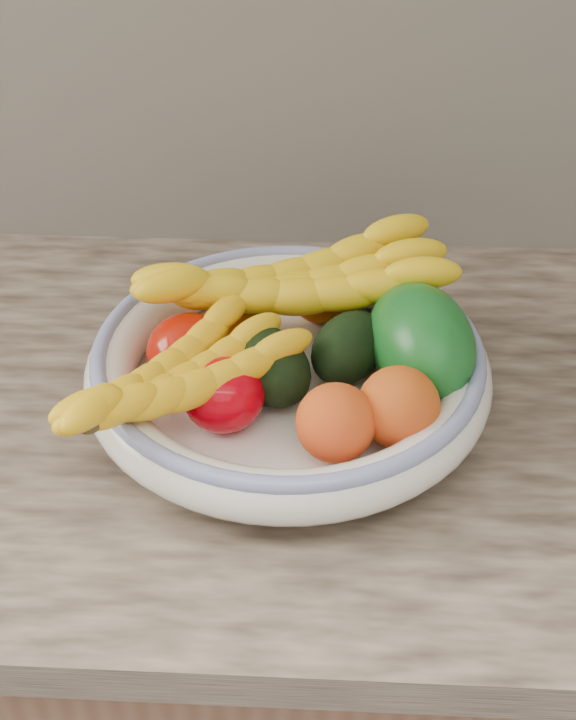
% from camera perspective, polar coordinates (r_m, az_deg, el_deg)
% --- Properties ---
extents(kitchen_counter, '(2.44, 0.66, 1.40)m').
position_cam_1_polar(kitchen_counter, '(1.33, 0.06, -16.41)').
color(kitchen_counter, brown).
rests_on(kitchen_counter, ground).
extents(fruit_bowl, '(0.39, 0.39, 0.08)m').
position_cam_1_polar(fruit_bowl, '(0.96, -0.00, -0.54)').
color(fruit_bowl, silver).
rests_on(fruit_bowl, kitchen_counter).
extents(clementine_back_left, '(0.06, 0.06, 0.05)m').
position_cam_1_polar(clementine_back_left, '(1.03, -2.65, 2.52)').
color(clementine_back_left, '#DC5704').
rests_on(clementine_back_left, fruit_bowl).
extents(clementine_back_right, '(0.06, 0.06, 0.05)m').
position_cam_1_polar(clementine_back_right, '(1.05, 1.83, 3.55)').
color(clementine_back_right, '#E76204').
rests_on(clementine_back_right, fruit_bowl).
extents(tomato_left, '(0.11, 0.11, 0.07)m').
position_cam_1_polar(tomato_left, '(0.97, -5.68, 0.48)').
color(tomato_left, '#A71004').
rests_on(tomato_left, fruit_bowl).
extents(tomato_near_left, '(0.08, 0.08, 0.07)m').
position_cam_1_polar(tomato_near_left, '(0.91, -3.70, -1.98)').
color(tomato_near_left, '#C3000D').
rests_on(tomato_near_left, fruit_bowl).
extents(avocado_center, '(0.12, 0.12, 0.07)m').
position_cam_1_polar(avocado_center, '(0.94, -1.10, -0.34)').
color(avocado_center, black).
rests_on(avocado_center, fruit_bowl).
extents(avocado_right, '(0.10, 0.11, 0.06)m').
position_cam_1_polar(avocado_right, '(0.97, 3.46, 0.71)').
color(avocado_right, black).
rests_on(avocado_right, fruit_bowl).
extents(green_mango, '(0.16, 0.18, 0.13)m').
position_cam_1_polar(green_mango, '(0.96, 7.58, 1.01)').
color(green_mango, '#0F5319').
rests_on(green_mango, fruit_bowl).
extents(peach_front, '(0.07, 0.07, 0.07)m').
position_cam_1_polar(peach_front, '(0.88, 2.73, -3.58)').
color(peach_front, orange).
rests_on(peach_front, fruit_bowl).
extents(peach_right, '(0.08, 0.08, 0.07)m').
position_cam_1_polar(peach_right, '(0.90, 6.31, -2.67)').
color(peach_right, orange).
rests_on(peach_right, fruit_bowl).
extents(banana_bunch_back, '(0.36, 0.21, 0.09)m').
position_cam_1_polar(banana_bunch_back, '(1.00, 0.28, 3.98)').
color(banana_bunch_back, yellow).
rests_on(banana_bunch_back, fruit_bowl).
extents(banana_bunch_front, '(0.26, 0.28, 0.08)m').
position_cam_1_polar(banana_bunch_front, '(0.90, -6.31, -1.41)').
color(banana_bunch_front, yellow).
rests_on(banana_bunch_front, fruit_bowl).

